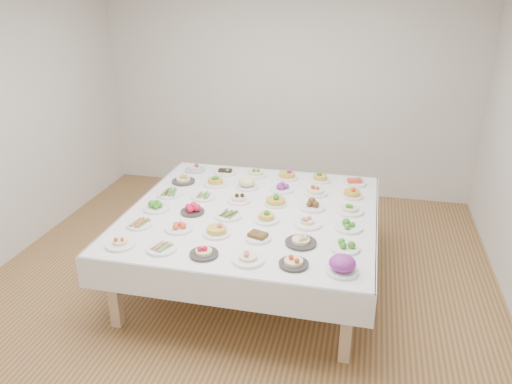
% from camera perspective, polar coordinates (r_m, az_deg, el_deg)
% --- Properties ---
extents(room_envelope, '(5.02, 5.02, 2.81)m').
position_cam_1_polar(room_envelope, '(4.32, -2.21, 10.71)').
color(room_envelope, '#9D7241').
rests_on(room_envelope, ground).
extents(display_table, '(2.31, 2.31, 0.75)m').
position_cam_1_polar(display_table, '(4.73, -0.41, -2.85)').
color(display_table, white).
rests_on(display_table, ground).
extents(dish_0, '(0.24, 0.24, 0.11)m').
position_cam_1_polar(dish_0, '(4.22, -15.26, -5.37)').
color(dish_0, white).
rests_on(dish_0, display_table).
extents(dish_1, '(0.24, 0.24, 0.05)m').
position_cam_1_polar(dish_1, '(4.10, -10.73, -6.27)').
color(dish_1, white).
rests_on(dish_1, display_table).
extents(dish_2, '(0.23, 0.23, 0.12)m').
position_cam_1_polar(dish_2, '(3.95, -5.99, -6.53)').
color(dish_2, '#2F2C2A').
rests_on(dish_2, display_table).
extents(dish_3, '(0.25, 0.25, 0.12)m').
position_cam_1_polar(dish_3, '(3.86, -0.92, -7.23)').
color(dish_3, white).
rests_on(dish_3, display_table).
extents(dish_4, '(0.22, 0.22, 0.12)m').
position_cam_1_polar(dish_4, '(3.81, 4.34, -7.69)').
color(dish_4, '#2F2C2A').
rests_on(dish_4, display_table).
extents(dish_5, '(0.25, 0.25, 0.15)m').
position_cam_1_polar(dish_5, '(3.77, 9.85, -8.07)').
color(dish_5, white).
rests_on(dish_5, display_table).
extents(dish_6, '(0.23, 0.23, 0.05)m').
position_cam_1_polar(dish_6, '(4.53, -13.15, -3.52)').
color(dish_6, white).
rests_on(dish_6, display_table).
extents(dish_7, '(0.24, 0.24, 0.09)m').
position_cam_1_polar(dish_7, '(4.38, -8.83, -3.86)').
color(dish_7, white).
rests_on(dish_7, display_table).
extents(dish_8, '(0.24, 0.24, 0.13)m').
position_cam_1_polar(dish_8, '(4.26, -4.52, -4.15)').
color(dish_8, white).
rests_on(dish_8, display_table).
extents(dish_9, '(0.23, 0.23, 0.10)m').
position_cam_1_polar(dish_9, '(4.18, 0.22, -4.91)').
color(dish_9, white).
rests_on(dish_9, display_table).
extents(dish_10, '(0.26, 0.26, 0.14)m').
position_cam_1_polar(dish_10, '(4.11, 5.16, -5.12)').
color(dish_10, '#2F2C2A').
rests_on(dish_10, display_table).
extents(dish_11, '(0.24, 0.24, 0.11)m').
position_cam_1_polar(dish_11, '(4.09, 10.11, -5.86)').
color(dish_11, white).
rests_on(dish_11, display_table).
extents(dish_12, '(0.25, 0.25, 0.11)m').
position_cam_1_polar(dish_12, '(4.80, -11.30, -1.48)').
color(dish_12, white).
rests_on(dish_12, display_table).
extents(dish_13, '(0.22, 0.22, 0.11)m').
position_cam_1_polar(dish_13, '(4.67, -7.28, -1.84)').
color(dish_13, '#2F2C2A').
rests_on(dish_13, display_table).
extents(dish_14, '(0.25, 0.25, 0.06)m').
position_cam_1_polar(dish_14, '(4.58, -3.16, -2.60)').
color(dish_14, white).
rests_on(dish_14, display_table).
extents(dish_15, '(0.23, 0.23, 0.12)m').
position_cam_1_polar(dish_15, '(4.48, 1.18, -2.69)').
color(dish_15, white).
rests_on(dish_15, display_table).
extents(dish_16, '(0.25, 0.25, 0.12)m').
position_cam_1_polar(dish_16, '(4.43, 5.87, -3.20)').
color(dish_16, white).
rests_on(dish_16, display_table).
extents(dish_17, '(0.24, 0.24, 0.10)m').
position_cam_1_polar(dish_17, '(4.42, 10.52, -3.69)').
color(dish_17, white).
rests_on(dish_17, display_table).
extents(dish_18, '(0.26, 0.26, 0.06)m').
position_cam_1_polar(dish_18, '(5.11, -9.82, -0.04)').
color(dish_18, white).
rests_on(dish_18, display_table).
extents(dish_19, '(0.24, 0.24, 0.05)m').
position_cam_1_polar(dish_19, '(4.99, -6.02, -0.49)').
color(dish_19, white).
rests_on(dish_19, display_table).
extents(dish_20, '(0.23, 0.23, 0.12)m').
position_cam_1_polar(dish_20, '(4.88, -1.97, -0.50)').
color(dish_20, white).
rests_on(dish_20, display_table).
extents(dish_21, '(0.22, 0.22, 0.14)m').
position_cam_1_polar(dish_21, '(4.80, 2.26, -0.73)').
color(dish_21, white).
rests_on(dish_21, display_table).
extents(dish_22, '(0.24, 0.24, 0.11)m').
position_cam_1_polar(dish_22, '(4.76, 6.41, -1.36)').
color(dish_22, white).
rests_on(dish_22, display_table).
extents(dish_23, '(0.26, 0.26, 0.13)m').
position_cam_1_polar(dish_23, '(4.74, 10.68, -1.64)').
color(dish_23, white).
rests_on(dish_23, display_table).
extents(dish_24, '(0.24, 0.24, 0.14)m').
position_cam_1_polar(dish_24, '(5.40, -8.32, 1.73)').
color(dish_24, '#2F2C2A').
rests_on(dish_24, display_table).
extents(dish_25, '(0.25, 0.25, 0.14)m').
position_cam_1_polar(dish_25, '(5.30, -4.68, 1.47)').
color(dish_25, white).
rests_on(dish_25, display_table).
extents(dish_26, '(0.25, 0.25, 0.14)m').
position_cam_1_polar(dish_26, '(5.20, -1.04, 1.14)').
color(dish_26, white).
rests_on(dish_26, display_table).
extents(dish_27, '(0.24, 0.24, 0.10)m').
position_cam_1_polar(dish_27, '(5.14, 2.98, 0.59)').
color(dish_27, white).
rests_on(dish_27, display_table).
extents(dish_28, '(0.26, 0.26, 0.14)m').
position_cam_1_polar(dish_28, '(5.08, 6.81, 0.45)').
color(dish_28, white).
rests_on(dish_28, display_table).
extents(dish_29, '(0.22, 0.22, 0.14)m').
position_cam_1_polar(dish_29, '(5.07, 10.92, 0.12)').
color(dish_29, white).
rests_on(dish_29, display_table).
extents(dish_30, '(0.22, 0.22, 0.12)m').
position_cam_1_polar(dish_30, '(5.72, -6.99, 2.90)').
color(dish_30, '#4C66B2').
rests_on(dish_30, display_table).
extents(dish_31, '(0.26, 0.26, 0.11)m').
position_cam_1_polar(dish_31, '(5.62, -3.54, 2.54)').
color(dish_31, white).
rests_on(dish_31, display_table).
extents(dish_32, '(0.23, 0.23, 0.13)m').
position_cam_1_polar(dish_32, '(5.53, -0.02, 2.41)').
color(dish_32, white).
rests_on(dish_32, display_table).
extents(dish_33, '(0.24, 0.24, 0.14)m').
position_cam_1_polar(dish_33, '(5.47, 3.56, 2.23)').
color(dish_33, white).
rests_on(dish_33, display_table).
extents(dish_34, '(0.23, 0.23, 0.12)m').
position_cam_1_polar(dish_34, '(5.43, 7.33, 1.73)').
color(dish_34, white).
rests_on(dish_34, display_table).
extents(dish_35, '(0.25, 0.25, 0.10)m').
position_cam_1_polar(dish_35, '(5.41, 11.20, 1.27)').
color(dish_35, white).
rests_on(dish_35, display_table).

